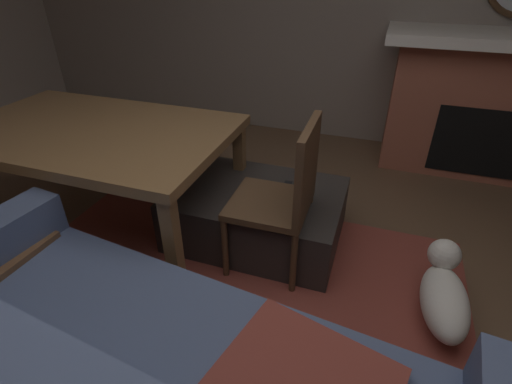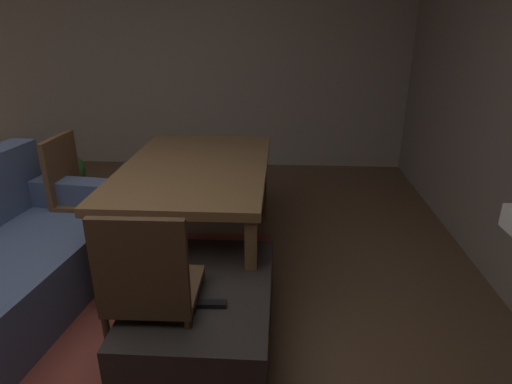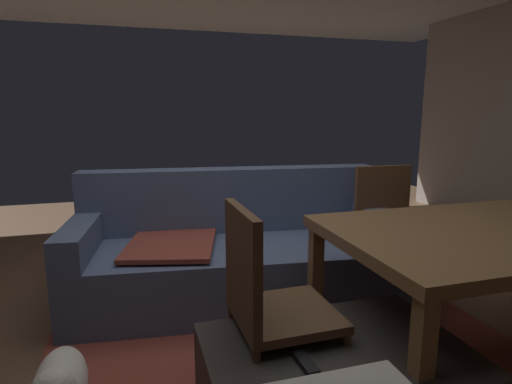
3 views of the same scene
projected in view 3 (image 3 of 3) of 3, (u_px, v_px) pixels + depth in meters
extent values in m
plane|color=brown|center=(227.00, 338.00, 2.48)|extent=(8.70, 8.70, 0.00)
cube|color=brown|center=(282.00, 344.00, 2.41)|extent=(2.60, 2.00, 0.01)
cube|color=#4C5B7F|center=(238.00, 271.00, 2.95)|extent=(2.32, 1.15, 0.42)
cube|color=#4C5B7F|center=(231.00, 199.00, 3.20)|extent=(2.24, 0.46, 0.48)
cube|color=#4C5B7F|center=(376.00, 223.00, 3.07)|extent=(0.28, 0.91, 0.20)
cube|color=#4C5B7F|center=(81.00, 237.00, 2.72)|extent=(0.28, 0.91, 0.20)
cube|color=brown|center=(172.00, 242.00, 2.83)|extent=(0.73, 0.87, 0.03)
cube|color=black|center=(305.00, 363.00, 1.61)|extent=(0.06, 0.16, 0.02)
cube|color=brown|center=(495.00, 233.00, 2.14)|extent=(1.68, 1.05, 0.06)
cube|color=brown|center=(315.00, 283.00, 2.43)|extent=(0.07, 0.07, 0.68)
cube|color=brown|center=(420.00, 381.00, 1.55)|extent=(0.07, 0.07, 0.68)
cube|color=brown|center=(395.00, 239.00, 2.97)|extent=(0.46, 0.46, 0.04)
cube|color=brown|center=(382.00, 198.00, 3.11)|extent=(0.44, 0.06, 0.48)
cylinder|color=brown|center=(436.00, 277.00, 2.87)|extent=(0.04, 0.04, 0.41)
cylinder|color=brown|center=(384.00, 283.00, 2.77)|extent=(0.04, 0.04, 0.41)
cylinder|color=brown|center=(402.00, 257.00, 3.25)|extent=(0.04, 0.04, 0.41)
cylinder|color=brown|center=(355.00, 262.00, 3.15)|extent=(0.04, 0.04, 0.41)
cube|color=#513823|center=(286.00, 314.00, 1.87)|extent=(0.45, 0.45, 0.04)
cube|color=#513823|center=(242.00, 264.00, 1.76)|extent=(0.05, 0.44, 0.48)
cylinder|color=#513823|center=(307.00, 331.00, 2.16)|extent=(0.04, 0.04, 0.41)
cylinder|color=#513823|center=(346.00, 377.00, 1.79)|extent=(0.04, 0.04, 0.41)
cylinder|color=#513823|center=(232.00, 344.00, 2.04)|extent=(0.04, 0.04, 0.41)
cylinder|color=#474C51|center=(448.00, 243.00, 4.03)|extent=(0.20, 0.20, 0.15)
ellipsoid|color=#387233|center=(450.00, 223.00, 3.99)|extent=(0.31, 0.31, 0.34)
ellipsoid|color=silver|center=(61.00, 384.00, 1.81)|extent=(0.25, 0.51, 0.22)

